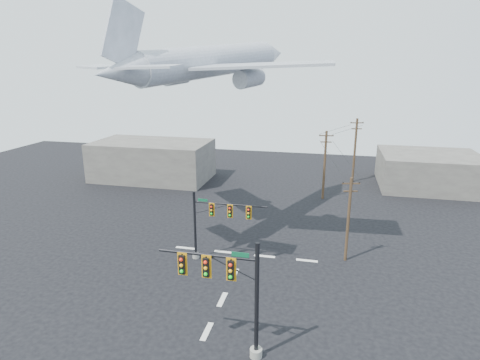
% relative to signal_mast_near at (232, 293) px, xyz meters
% --- Properties ---
extents(ground, '(120.00, 120.00, 0.00)m').
position_rel_signal_mast_near_xyz_m(ground, '(-2.23, 1.73, -4.35)').
color(ground, black).
rests_on(ground, ground).
extents(lane_markings, '(14.00, 21.20, 0.01)m').
position_rel_signal_mast_near_xyz_m(lane_markings, '(-2.23, 7.06, -4.34)').
color(lane_markings, silver).
rests_on(lane_markings, ground).
extents(signal_mast_near, '(6.49, 0.86, 7.78)m').
position_rel_signal_mast_near_xyz_m(signal_mast_near, '(0.00, 0.00, 0.00)').
color(signal_mast_near, gray).
rests_on(signal_mast_near, ground).
extents(signal_mast_far, '(7.13, 0.72, 6.57)m').
position_rel_signal_mast_near_xyz_m(signal_mast_far, '(-4.78, 11.89, -0.61)').
color(signal_mast_far, gray).
rests_on(signal_mast_far, ground).
extents(utility_pole_a, '(1.58, 0.48, 8.02)m').
position_rel_signal_mast_near_xyz_m(utility_pole_a, '(7.25, 14.66, -0.16)').
color(utility_pole_a, '#49351F').
rests_on(utility_pole_a, ground).
extents(utility_pole_b, '(1.88, 0.34, 9.31)m').
position_rel_signal_mast_near_xyz_m(utility_pole_b, '(4.65, 32.50, 0.52)').
color(utility_pole_b, '#49351F').
rests_on(utility_pole_b, ground).
extents(utility_pole_c, '(2.01, 0.54, 9.89)m').
position_rel_signal_mast_near_xyz_m(utility_pole_c, '(8.94, 41.98, 0.82)').
color(utility_pole_c, '#49351F').
rests_on(utility_pole_c, ground).
extents(power_lines, '(6.06, 27.33, 0.89)m').
position_rel_signal_mast_near_xyz_m(power_lines, '(6.26, 28.58, 4.00)').
color(power_lines, black).
extents(airliner, '(23.99, 26.17, 7.12)m').
position_rel_signal_mast_near_xyz_m(airliner, '(-6.55, 18.37, 13.50)').
color(airliner, silver).
extents(building_left, '(18.00, 10.00, 6.00)m').
position_rel_signal_mast_near_xyz_m(building_left, '(-22.23, 36.73, -1.35)').
color(building_left, slate).
rests_on(building_left, ground).
extents(building_right, '(14.00, 12.00, 5.00)m').
position_rel_signal_mast_near_xyz_m(building_right, '(19.77, 41.73, -1.85)').
color(building_right, slate).
rests_on(building_right, ground).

